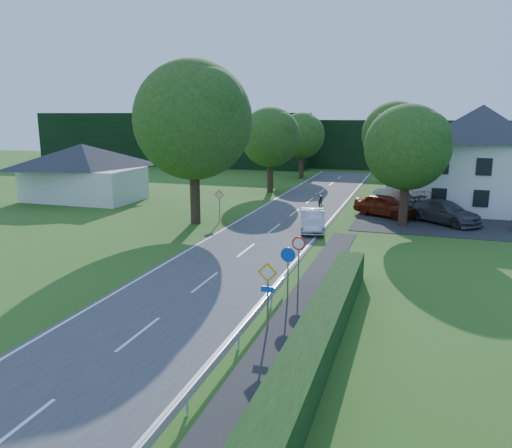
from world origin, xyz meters
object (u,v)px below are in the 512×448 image
(streetlight, at_px, (401,161))
(parked_car_grey, at_px, (444,212))
(motorcycle, at_px, (321,199))
(parked_car_silver_a, at_px, (403,196))
(parked_car_red, at_px, (385,205))
(parasol, at_px, (424,204))
(moving_car, at_px, (313,220))

(streetlight, xyz_separation_m, parked_car_grey, (3.28, -0.48, -3.60))
(motorcycle, relative_size, parked_car_silver_a, 0.44)
(streetlight, height_order, parked_car_red, streetlight)
(streetlight, distance_m, parked_car_grey, 4.89)
(streetlight, distance_m, parked_car_red, 3.79)
(streetlight, bearing_deg, parasol, 25.85)
(moving_car, bearing_deg, parked_car_red, 44.62)
(parked_car_red, bearing_deg, motorcycle, 90.43)
(parked_car_red, distance_m, parasol, 2.86)
(motorcycle, xyz_separation_m, parked_car_red, (5.66, -3.05, 0.28))
(motorcycle, height_order, parasol, parasol)
(parked_car_grey, bearing_deg, motorcycle, 106.41)
(parked_car_red, distance_m, parked_car_silver_a, 5.45)
(parked_car_silver_a, bearing_deg, parked_car_grey, -138.45)
(moving_car, height_order, parasol, parasol)
(moving_car, bearing_deg, parked_car_silver_a, 52.97)
(streetlight, relative_size, motorcycle, 3.69)
(parked_car_grey, bearing_deg, streetlight, 121.61)
(parasol, bearing_deg, parked_car_red, -177.64)
(motorcycle, xyz_separation_m, parked_car_grey, (9.93, -4.31, 0.25))
(parked_car_red, relative_size, parked_car_silver_a, 1.00)
(motorcycle, bearing_deg, parked_car_grey, -27.63)
(parked_car_silver_a, distance_m, parked_car_grey, 7.28)
(parked_car_red, height_order, parked_car_grey, parked_car_red)
(parasol, bearing_deg, parked_car_grey, -44.05)
(motorcycle, relative_size, parasol, 0.90)
(streetlight, relative_size, moving_car, 1.79)
(streetlight, xyz_separation_m, motorcycle, (-6.65, 3.83, -3.85))
(parked_car_red, relative_size, parasol, 2.07)
(parked_car_silver_a, bearing_deg, motorcycle, 124.69)
(streetlight, bearing_deg, parked_car_silver_a, 88.48)
(motorcycle, height_order, parked_car_grey, parked_car_grey)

